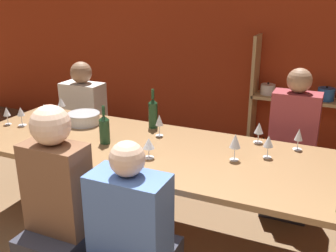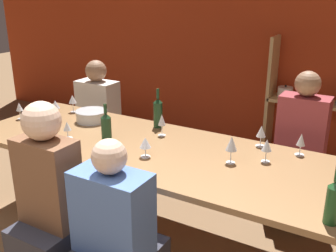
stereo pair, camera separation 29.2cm
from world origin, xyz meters
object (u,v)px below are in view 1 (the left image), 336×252
Objects in this scene: wine_glass_empty_b at (21,112)px; mixing_bowl at (84,118)px; wine_glass_red_b at (7,112)px; dining_table at (162,157)px; wine_bottle_amber at (104,129)px; person_far_b at (85,129)px; wine_glass_red_d at (149,144)px; wine_glass_empty_c at (44,108)px; wine_glass_red_f at (235,142)px; wine_glass_red_a at (63,131)px; wine_glass_empty_a at (268,142)px; wine_glass_red_e at (259,129)px; wine_glass_white_c at (61,103)px; shelf_unit at (305,119)px; wine_glass_red_c at (159,121)px; person_near_a at (61,229)px; wine_bottle_green at (153,113)px; person_far_a at (290,160)px; wine_glass_white_a at (299,136)px.

mixing_bowl is at bearing 28.35° from wine_glass_empty_b.
dining_table is at bearing 1.62° from wine_glass_red_b.
person_far_b reaches higher than wine_bottle_amber.
dining_table is at bearing 82.52° from wine_glass_red_d.
wine_glass_empty_c is 0.76× the size of wine_glass_red_f.
wine_glass_empty_a reaches higher than wine_glass_red_a.
wine_glass_red_e is (1.48, 0.19, 0.06)m from mixing_bowl.
person_far_b is (-0.15, 0.53, -0.45)m from wine_glass_white_c.
wine_glass_red_e is at bearing 7.21° from mixing_bowl.
shelf_unit is at bearing 54.06° from wine_glass_red_a.
wine_glass_red_c is at bearing 12.32° from wine_glass_empty_b.
wine_glass_red_b is 0.12× the size of person_near_a.
wine_bottle_green is 1.28m from person_near_a.
wine_glass_red_b reaches higher than wine_glass_empty_c.
wine_glass_red_f reaches higher than wine_glass_red_a.
person_far_a reaches higher than person_far_b.
wine_glass_empty_c is 1.44m from person_near_a.
wine_glass_red_d is at bearing -136.70° from wine_glass_red_e.
mixing_bowl is at bearing -179.30° from wine_glass_red_c.
wine_glass_empty_c is 0.18m from wine_glass_white_c.
wine_glass_red_b is at bearing -123.82° from wine_glass_white_c.
wine_glass_white_c is (-1.20, 0.36, 0.19)m from dining_table.
mixing_bowl is 2.05× the size of wine_glass_red_a.
shelf_unit is 3.02m from person_near_a.
shelf_unit is at bearing 82.30° from wine_glass_red_e.
wine_glass_empty_b is at bearing -169.44° from wine_glass_white_a.
wine_glass_red_b is at bearing -138.45° from shelf_unit.
wine_glass_red_b is 1.35m from wine_glass_red_c.
person_near_a reaches higher than wine_glass_red_f.
wine_glass_white_a is at bearing 19.52° from wine_glass_red_a.
wine_glass_white_a is at bearing 44.77° from wine_glass_red_f.
wine_glass_white_c reaches higher than mixing_bowl.
wine_bottle_amber is 1.83× the size of wine_glass_red_e.
wine_bottle_amber is at bearing -174.25° from wine_glass_red_f.
wine_glass_red_e reaches higher than wine_glass_red_d.
person_far_a is (2.16, 0.84, -0.39)m from wine_glass_empty_b.
person_near_a is (-0.16, -1.06, -0.39)m from wine_glass_red_c.
wine_bottle_green is (-0.27, 0.40, 0.20)m from dining_table.
wine_glass_red_e is at bearing 24.05° from wine_glass_red_a.
dining_table is 1.34m from wine_glass_empty_b.
shelf_unit is at bearing 92.98° from wine_glass_white_a.
wine_glass_red_d is (-0.75, -0.34, -0.01)m from wine_glass_empty_a.
wine_glass_red_c reaches higher than wine_glass_empty_c.
person_near_a is at bearing -110.13° from dining_table.
shelf_unit reaches higher than person_near_a.
person_far_a reaches higher than wine_glass_empty_a.
person_near_a is (-1.12, -2.80, -0.01)m from shelf_unit.
person_near_a is at bearing -46.66° from wine_glass_empty_c.
wine_glass_red_e is at bearing 2.12° from wine_glass_white_c.
wine_glass_red_a reaches higher than dining_table.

